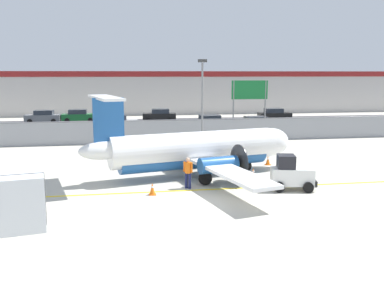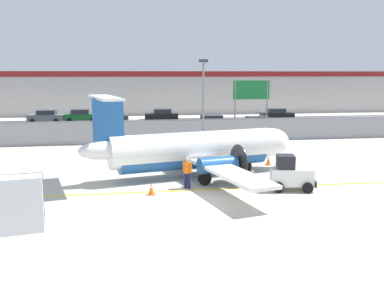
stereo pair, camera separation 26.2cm
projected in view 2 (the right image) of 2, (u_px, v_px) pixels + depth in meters
ground_plane at (209, 189)px, 22.92m from camera, size 140.00×140.00×0.01m
perimeter_fence at (175, 130)px, 38.34m from camera, size 98.00×0.10×2.10m
parking_lot_strip at (164, 127)px, 49.72m from camera, size 98.00×17.00×0.12m
background_building at (153, 92)px, 67.23m from camera, size 91.00×8.10×6.50m
commuter_airplane at (198, 150)px, 25.83m from camera, size 13.44×15.94×4.92m
baggage_tug at (291, 174)px, 22.74m from camera, size 2.52×1.81×1.88m
ground_crew_worker at (187, 171)px, 23.02m from camera, size 0.50×0.47×1.70m
cargo_container at (12, 201)px, 17.09m from camera, size 2.70×2.37×2.20m
traffic_cone_near_left at (253, 173)px, 25.32m from camera, size 0.36×0.36×0.64m
traffic_cone_near_right at (268, 160)px, 29.04m from camera, size 0.36×0.36×0.64m
traffic_cone_far_left at (151, 189)px, 21.90m from camera, size 0.36×0.36×0.64m
parked_car_0 at (46, 117)px, 52.93m from camera, size 4.27×2.14×1.58m
parked_car_1 at (81, 116)px, 54.02m from camera, size 4.21×2.01×1.58m
parked_car_2 at (119, 122)px, 46.58m from camera, size 4.31×2.24×1.58m
parked_car_3 at (162, 115)px, 54.74m from camera, size 4.33×2.30×1.58m
parked_car_4 at (211, 123)px, 46.44m from camera, size 4.24×2.07×1.58m
parked_car_5 at (256, 124)px, 44.97m from camera, size 4.25×2.10×1.58m
parked_car_6 at (277, 115)px, 55.46m from camera, size 4.20×2.00×1.58m
apron_light_pole at (203, 97)px, 34.27m from camera, size 0.70×0.30×7.27m
highway_sign at (251, 95)px, 41.25m from camera, size 3.60×0.14×5.50m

